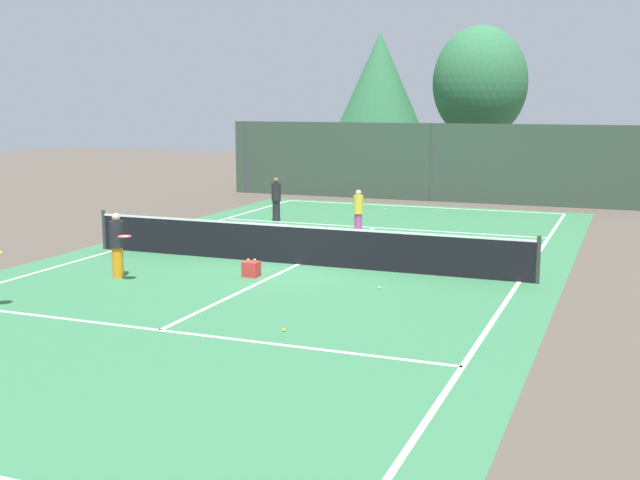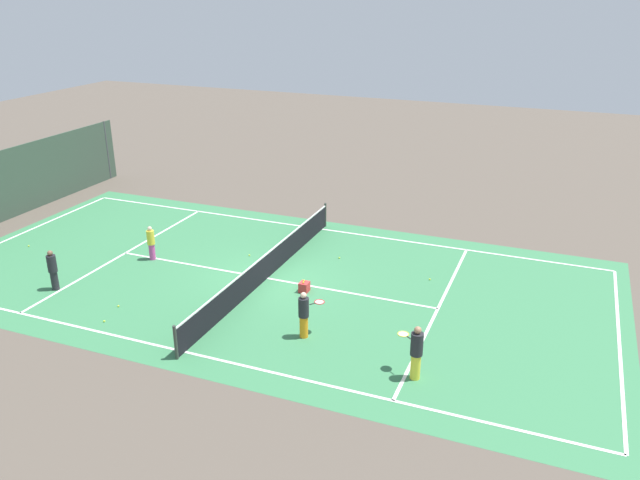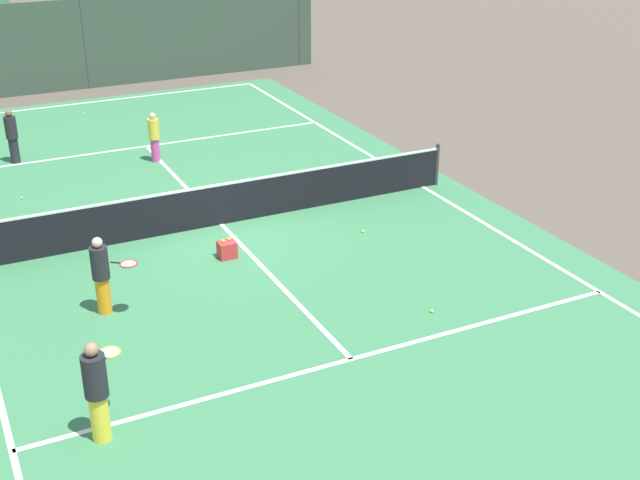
% 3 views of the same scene
% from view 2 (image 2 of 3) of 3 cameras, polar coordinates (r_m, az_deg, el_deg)
% --- Properties ---
extents(ground_plane, '(80.00, 80.00, 0.00)m').
position_cam_2_polar(ground_plane, '(23.80, -4.75, -3.44)').
color(ground_plane, brown).
extents(court_surface, '(13.00, 25.00, 0.01)m').
position_cam_2_polar(court_surface, '(23.80, -4.75, -3.43)').
color(court_surface, '#387A4C').
rests_on(court_surface, ground_plane).
extents(tennis_net, '(11.90, 0.10, 1.10)m').
position_cam_2_polar(tennis_net, '(23.58, -4.79, -2.32)').
color(tennis_net, '#333833').
rests_on(tennis_net, ground_plane).
extents(player_0, '(0.32, 0.32, 1.50)m').
position_cam_2_polar(player_0, '(24.47, -22.76, -2.46)').
color(player_0, '#232328').
rests_on(player_0, ground_plane).
extents(player_1, '(0.30, 0.30, 1.39)m').
position_cam_2_polar(player_1, '(25.91, -14.85, -0.23)').
color(player_1, '#D14799').
rests_on(player_1, ground_plane).
extents(player_2, '(0.85, 0.73, 1.53)m').
position_cam_2_polar(player_2, '(19.61, -1.43, -6.62)').
color(player_2, orange).
rests_on(player_2, ground_plane).
extents(player_3, '(0.73, 0.87, 1.63)m').
position_cam_2_polar(player_3, '(17.85, 8.57, -9.84)').
color(player_3, yellow).
rests_on(player_3, ground_plane).
extents(ball_crate, '(0.37, 0.32, 0.43)m').
position_cam_2_polar(ball_crate, '(22.66, -1.41, -4.21)').
color(ball_crate, red).
rests_on(ball_crate, ground_plane).
extents(tennis_ball_0, '(0.07, 0.07, 0.07)m').
position_cam_2_polar(tennis_ball_0, '(29.15, -24.57, -0.49)').
color(tennis_ball_0, '#CCE533').
rests_on(tennis_ball_0, ground_plane).
extents(tennis_ball_1, '(0.07, 0.07, 0.07)m').
position_cam_2_polar(tennis_ball_1, '(22.73, -17.56, -5.65)').
color(tennis_ball_1, '#CCE533').
rests_on(tennis_ball_1, ground_plane).
extents(tennis_ball_2, '(0.07, 0.07, 0.07)m').
position_cam_2_polar(tennis_ball_2, '(21.91, -18.71, -6.88)').
color(tennis_ball_2, '#CCE533').
rests_on(tennis_ball_2, ground_plane).
extents(tennis_ball_3, '(0.07, 0.07, 0.07)m').
position_cam_2_polar(tennis_ball_3, '(25.39, 1.74, -1.60)').
color(tennis_ball_3, '#CCE533').
rests_on(tennis_ball_3, ground_plane).
extents(tennis_ball_4, '(0.07, 0.07, 0.07)m').
position_cam_2_polar(tennis_ball_4, '(25.77, -6.33, -1.36)').
color(tennis_ball_4, '#CCE533').
rests_on(tennis_ball_4, ground_plane).
extents(tennis_ball_5, '(0.07, 0.07, 0.07)m').
position_cam_2_polar(tennis_ball_5, '(23.91, 9.78, -3.48)').
color(tennis_ball_5, '#CCE533').
rests_on(tennis_ball_5, ground_plane).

